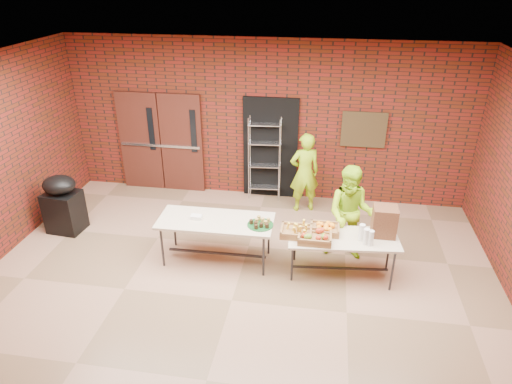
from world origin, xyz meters
The scene contains 19 objects.
room centered at (0.00, 0.00, 1.60)m, with size 8.08×7.08×3.28m.
double_doors centered at (-2.20, 3.44, 1.05)m, with size 1.78×0.12×2.10m.
dark_doorway centered at (0.10, 3.46, 1.05)m, with size 1.10×0.06×2.10m, color black.
bronze_plaque centered at (1.90, 3.45, 1.55)m, with size 0.85×0.04×0.70m, color #392917.
wire_rack centered at (0.00, 3.32, 0.87)m, with size 0.64×0.21×1.74m, color #BABBC1, non-canonical shape.
table_left centered at (-0.45, 0.98, 0.69)m, with size 1.85×0.79×0.75m.
table_right centered at (1.56, 0.89, 0.63)m, with size 1.73×0.85×0.68m.
basket_bananas centered at (0.84, 0.85, 0.75)m, with size 0.47×0.37×0.15m.
basket_oranges centered at (1.27, 0.99, 0.74)m, with size 0.44×0.34×0.14m.
basket_apples centered at (1.13, 0.73, 0.75)m, with size 0.50×0.39×0.15m.
muffin_tray centered at (0.28, 0.93, 0.80)m, with size 0.41×0.41×0.10m.
napkin_box centered at (-0.76, 0.97, 0.78)m, with size 0.18×0.12×0.06m, color white.
coffee_dispenser centered at (2.15, 1.07, 0.92)m, with size 0.36×0.32×0.47m, color brown.
cup_stack_front centered at (1.88, 0.76, 0.81)m, with size 0.09×0.09×0.26m, color white.
cup_stack_mid centered at (1.94, 0.74, 0.81)m, with size 0.08×0.08×0.24m, color white.
cup_stack_back centered at (1.82, 0.86, 0.82)m, with size 0.09×0.09×0.26m, color white.
covered_grill centered at (-3.39, 1.47, 0.54)m, with size 0.64×0.55×1.08m.
volunteer_woman centered at (0.84, 2.94, 0.80)m, with size 0.58×0.38×1.59m, color #9BD117.
volunteer_man centered at (1.67, 1.43, 0.81)m, with size 0.79×0.61×1.62m, color #9BD117.
Camera 1 is at (1.17, -5.11, 4.40)m, focal length 32.00 mm.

